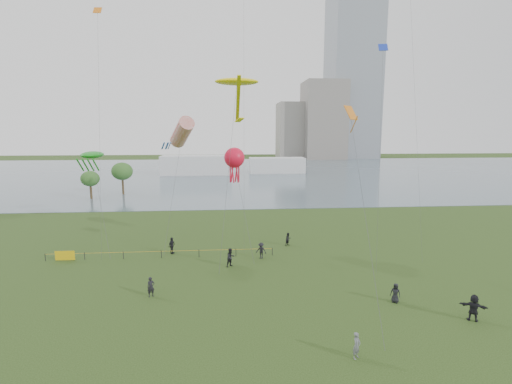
{
  "coord_description": "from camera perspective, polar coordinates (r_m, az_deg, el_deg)",
  "views": [
    {
      "loc": [
        -2.67,
        -23.18,
        13.42
      ],
      "look_at": [
        0.0,
        10.0,
        8.0
      ],
      "focal_mm": 26.0,
      "sensor_mm": 36.0,
      "label": 1
    }
  ],
  "objects": [
    {
      "name": "building_mid",
      "position": [
        191.56,
        10.3,
        10.77
      ],
      "size": [
        20.0,
        20.0,
        38.0
      ],
      "primitive_type": "cube",
      "color": "slate",
      "rests_on": "ground_plane"
    },
    {
      "name": "kite_octopus",
      "position": [
        43.35,
        -3.34,
        5.22
      ],
      "size": [
        2.99,
        8.27,
        11.64
      ],
      "rotation": [
        0.0,
        0.0,
        0.3
      ],
      "color": "#3F3F42"
    },
    {
      "name": "kite_windsock",
      "position": [
        46.61,
        -11.34,
        9.0
      ],
      "size": [
        4.31,
        9.22,
        15.33
      ],
      "rotation": [
        0.0,
        0.0,
        0.34
      ],
      "color": "#3F3F42"
    },
    {
      "name": "spectator_e",
      "position": [
        31.83,
        30.48,
        -15.1
      ],
      "size": [
        1.86,
        1.42,
        1.96
      ],
      "primitive_type": "imported",
      "rotation": [
        0.0,
        0.0,
        2.61
      ],
      "color": "black",
      "rests_on": "ground_plane"
    },
    {
      "name": "spectator_d",
      "position": [
        32.41,
        20.65,
        -14.33
      ],
      "size": [
        0.91,
        0.83,
        1.57
      ],
      "primitive_type": "imported",
      "rotation": [
        0.0,
        0.0,
        -0.57
      ],
      "color": "black",
      "rests_on": "ground_plane"
    },
    {
      "name": "ground_plane",
      "position": [
        26.92,
        1.83,
        -20.66
      ],
      "size": [
        400.0,
        400.0,
        0.0
      ],
      "primitive_type": "plane",
      "color": "#1E3410"
    },
    {
      "name": "small_kites",
      "position": [
        45.55,
        3.63,
        26.24
      ],
      "size": [
        35.38,
        10.97,
        9.27
      ],
      "color": "orange"
    },
    {
      "name": "lake",
      "position": [
        123.94,
        -3.35,
        3.02
      ],
      "size": [
        400.0,
        120.0,
        0.08
      ],
      "primitive_type": "cube",
      "color": "slate",
      "rests_on": "ground_plane"
    },
    {
      "name": "building_low",
      "position": [
        194.3,
        5.75,
        9.37
      ],
      "size": [
        16.0,
        18.0,
        28.0
      ],
      "primitive_type": "cube",
      "color": "gray",
      "rests_on": "ground_plane"
    },
    {
      "name": "spectator_f",
      "position": [
        32.55,
        -15.86,
        -13.88
      ],
      "size": [
        0.72,
        0.61,
        1.67
      ],
      "primitive_type": "imported",
      "rotation": [
        0.0,
        0.0,
        0.41
      ],
      "color": "black",
      "rests_on": "ground_plane"
    },
    {
      "name": "kite_flyer",
      "position": [
        24.66,
        15.23,
        -21.83
      ],
      "size": [
        0.7,
        0.69,
        1.64
      ],
      "primitive_type": "imported",
      "rotation": [
        0.0,
        0.0,
        0.74
      ],
      "color": "slate",
      "rests_on": "ground_plane"
    },
    {
      "name": "spectator_c",
      "position": [
        42.62,
        -12.83,
        -8.03
      ],
      "size": [
        0.88,
        1.18,
        1.86
      ],
      "primitive_type": "imported",
      "rotation": [
        0.0,
        0.0,
        1.12
      ],
      "color": "black",
      "rests_on": "ground_plane"
    },
    {
      "name": "tower",
      "position": [
        207.13,
        14.81,
        21.95
      ],
      "size": [
        24.0,
        24.0,
        120.0
      ],
      "primitive_type": "cube",
      "color": "gray",
      "rests_on": "ground_plane"
    },
    {
      "name": "trees",
      "position": [
        81.3,
        -29.24,
        2.22
      ],
      "size": [
        27.32,
        18.92,
        7.73
      ],
      "color": "#3D2E1B",
      "rests_on": "ground_plane"
    },
    {
      "name": "pavilion_left",
      "position": [
        119.01,
        -9.11,
        4.11
      ],
      "size": [
        22.0,
        8.0,
        6.0
      ],
      "primitive_type": "cube",
      "color": "silver",
      "rests_on": "ground_plane"
    },
    {
      "name": "spectator_a",
      "position": [
        37.83,
        -3.92,
        -10.02
      ],
      "size": [
        1.17,
        1.13,
        1.9
      ],
      "primitive_type": "imported",
      "rotation": [
        0.0,
        0.0,
        0.64
      ],
      "color": "black",
      "rests_on": "ground_plane"
    },
    {
      "name": "spectator_b",
      "position": [
        40.07,
        0.8,
        -8.99
      ],
      "size": [
        1.3,
        1.05,
        1.76
      ],
      "primitive_type": "imported",
      "rotation": [
        0.0,
        0.0,
        -0.41
      ],
      "color": "black",
      "rests_on": "ground_plane"
    },
    {
      "name": "kite_stingray",
      "position": [
        43.68,
        -2.99,
        16.51
      ],
      "size": [
        4.98,
        11.27,
        19.42
      ],
      "rotation": [
        0.0,
        0.0,
        0.29
      ],
      "color": "#3F3F42"
    },
    {
      "name": "kite_creature",
      "position": [
        45.82,
        -23.89,
        5.2
      ],
      "size": [
        3.75,
        6.33,
        11.25
      ],
      "rotation": [
        0.0,
        0.0,
        -0.18
      ],
      "color": "#3F3F42"
    },
    {
      "name": "kite_delta",
      "position": [
        32.36,
        14.61,
        10.36
      ],
      "size": [
        1.63,
        11.57,
        15.62
      ],
      "rotation": [
        0.0,
        0.0,
        -0.35
      ],
      "color": "#3F3F42"
    },
    {
      "name": "pavilion_right",
      "position": [
        122.81,
        3.22,
        4.13
      ],
      "size": [
        18.0,
        7.0,
        5.0
      ],
      "primitive_type": "cube",
      "color": "silver",
      "rests_on": "ground_plane"
    },
    {
      "name": "fence",
      "position": [
        43.02,
        -22.5,
        -8.88
      ],
      "size": [
        24.07,
        0.07,
        1.05
      ],
      "color": "black",
      "rests_on": "ground_plane"
    },
    {
      "name": "spectator_g",
      "position": [
        44.62,
        4.99,
        -7.24
      ],
      "size": [
        0.96,
        0.92,
        1.57
      ],
      "primitive_type": "imported",
      "rotation": [
        0.0,
        0.0,
        0.61
      ],
      "color": "black",
      "rests_on": "ground_plane"
    }
  ]
}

